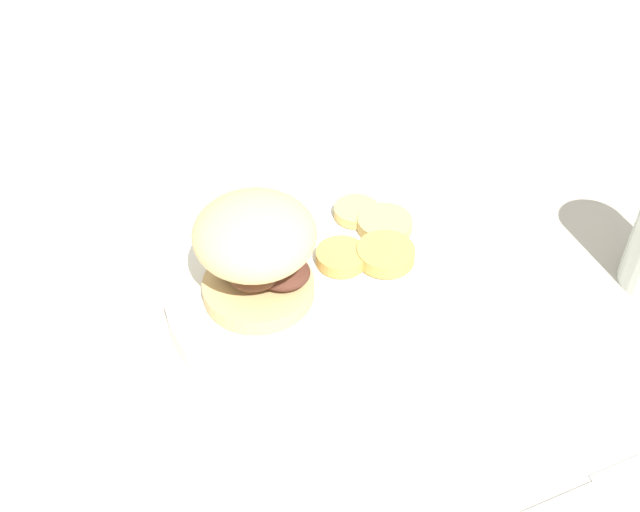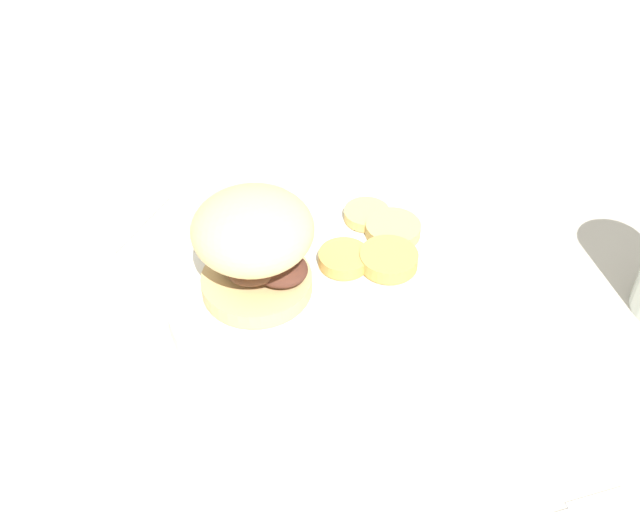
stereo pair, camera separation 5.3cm
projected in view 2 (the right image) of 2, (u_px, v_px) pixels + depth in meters
name	position (u px, v px, depth m)	size (l,w,h in m)	color
ground_plane	(320.00, 297.00, 0.65)	(4.00, 4.00, 0.00)	#B2A899
dinner_plate	(320.00, 286.00, 0.65)	(0.26, 0.26, 0.02)	white
sandwich	(254.00, 243.00, 0.60)	(0.11, 0.11, 0.09)	tan
potato_round_0	(389.00, 259.00, 0.65)	(0.05, 0.05, 0.01)	tan
potato_round_1	(367.00, 214.00, 0.69)	(0.04, 0.04, 0.01)	#DBB766
potato_round_2	(346.00, 260.00, 0.65)	(0.04, 0.04, 0.01)	tan
potato_round_3	(390.00, 227.00, 0.68)	(0.05, 0.05, 0.01)	#DBB766
napkin	(85.00, 204.00, 0.75)	(0.14, 0.09, 0.01)	beige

